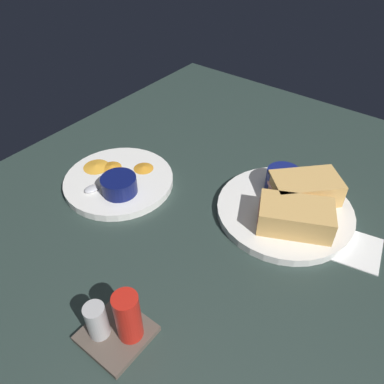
# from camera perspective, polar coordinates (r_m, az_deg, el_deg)

# --- Properties ---
(ground_plane) EXTENTS (1.10, 1.10, 0.03)m
(ground_plane) POSITION_cam_1_polar(r_m,az_deg,el_deg) (0.75, 8.10, -4.88)
(ground_plane) COLOR #283833
(plate_sandwich_main) EXTENTS (0.26, 0.26, 0.02)m
(plate_sandwich_main) POSITION_cam_1_polar(r_m,az_deg,el_deg) (0.76, 13.76, -2.74)
(plate_sandwich_main) COLOR white
(plate_sandwich_main) RESTS_ON ground_plane
(sandwich_half_near) EXTENTS (0.15, 0.12, 0.05)m
(sandwich_half_near) POSITION_cam_1_polar(r_m,az_deg,el_deg) (0.70, 15.31, -3.59)
(sandwich_half_near) COLOR tan
(sandwich_half_near) RESTS_ON plate_sandwich_main
(sandwich_half_far) EXTENTS (0.15, 0.15, 0.05)m
(sandwich_half_far) POSITION_cam_1_polar(r_m,az_deg,el_deg) (0.77, 16.64, 0.53)
(sandwich_half_far) COLOR tan
(sandwich_half_far) RESTS_ON plate_sandwich_main
(ramekin_dark_sauce) EXTENTS (0.07, 0.07, 0.04)m
(ramekin_dark_sauce) POSITION_cam_1_polar(r_m,az_deg,el_deg) (0.78, 13.54, 1.88)
(ramekin_dark_sauce) COLOR navy
(ramekin_dark_sauce) RESTS_ON plate_sandwich_main
(spoon_by_dark_ramekin) EXTENTS (0.07, 0.09, 0.01)m
(spoon_by_dark_ramekin) POSITION_cam_1_polar(r_m,az_deg,el_deg) (0.75, 13.72, -1.87)
(spoon_by_dark_ramekin) COLOR silver
(spoon_by_dark_ramekin) RESTS_ON plate_sandwich_main
(plate_chips_companion) EXTENTS (0.23, 0.23, 0.02)m
(plate_chips_companion) POSITION_cam_1_polar(r_m,az_deg,el_deg) (0.82, -10.95, 1.64)
(plate_chips_companion) COLOR white
(plate_chips_companion) RESTS_ON ground_plane
(ramekin_light_gravy) EXTENTS (0.07, 0.07, 0.03)m
(ramekin_light_gravy) POSITION_cam_1_polar(r_m,az_deg,el_deg) (0.77, -10.93, 1.14)
(ramekin_light_gravy) COLOR #0C144C
(ramekin_light_gravy) RESTS_ON plate_chips_companion
(spoon_by_gravy_ramekin) EXTENTS (0.04, 0.10, 0.01)m
(spoon_by_gravy_ramekin) POSITION_cam_1_polar(r_m,az_deg,el_deg) (0.80, -14.03, 0.86)
(spoon_by_gravy_ramekin) COLOR silver
(spoon_by_gravy_ramekin) RESTS_ON plate_chips_companion
(plantain_chip_scatter) EXTENTS (0.15, 0.12, 0.01)m
(plantain_chip_scatter) POSITION_cam_1_polar(r_m,az_deg,el_deg) (0.84, -11.83, 3.81)
(plantain_chip_scatter) COLOR gold
(plantain_chip_scatter) RESTS_ON plate_chips_companion
(condiment_caddy) EXTENTS (0.09, 0.09, 0.10)m
(condiment_caddy) POSITION_cam_1_polar(r_m,az_deg,el_deg) (0.56, -11.19, -18.84)
(condiment_caddy) COLOR brown
(condiment_caddy) RESTS_ON ground_plane
(paper_napkin_folded) EXTENTS (0.12, 0.11, 0.00)m
(paper_napkin_folded) POSITION_cam_1_polar(r_m,az_deg,el_deg) (0.73, 22.50, -7.54)
(paper_napkin_folded) COLOR white
(paper_napkin_folded) RESTS_ON ground_plane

